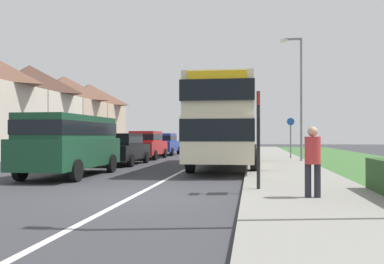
{
  "coord_description": "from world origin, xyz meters",
  "views": [
    {
      "loc": [
        2.83,
        -9.72,
        1.48
      ],
      "look_at": [
        0.67,
        5.08,
        1.6
      ],
      "focal_mm": 38.28,
      "sensor_mm": 36.0,
      "label": 1
    }
  ],
  "objects_px": {
    "parked_van_dark_green": "(71,140)",
    "street_lamp_mid": "(299,90)",
    "parked_car_black": "(122,147)",
    "cycle_route_sign": "(291,136)",
    "parked_car_blue": "(164,143)",
    "parked_car_red": "(147,144)",
    "bus_stop_sign": "(258,133)",
    "double_decker_bus": "(226,121)",
    "pedestrian_at_stop": "(313,158)"
  },
  "relations": [
    {
      "from": "parked_van_dark_green",
      "to": "street_lamp_mid",
      "type": "height_order",
      "value": "street_lamp_mid"
    },
    {
      "from": "parked_car_blue",
      "to": "bus_stop_sign",
      "type": "bearing_deg",
      "value": -71.04
    },
    {
      "from": "parked_van_dark_green",
      "to": "pedestrian_at_stop",
      "type": "xyz_separation_m",
      "value": [
        7.79,
        -4.73,
        -0.32
      ]
    },
    {
      "from": "parked_van_dark_green",
      "to": "double_decker_bus",
      "type": "bearing_deg",
      "value": 43.28
    },
    {
      "from": "parked_van_dark_green",
      "to": "pedestrian_at_stop",
      "type": "bearing_deg",
      "value": -31.26
    },
    {
      "from": "street_lamp_mid",
      "to": "parked_car_black",
      "type": "bearing_deg",
      "value": -164.31
    },
    {
      "from": "parked_van_dark_green",
      "to": "parked_car_blue",
      "type": "distance_m",
      "value": 16.07
    },
    {
      "from": "parked_van_dark_green",
      "to": "cycle_route_sign",
      "type": "height_order",
      "value": "cycle_route_sign"
    },
    {
      "from": "parked_van_dark_green",
      "to": "pedestrian_at_stop",
      "type": "distance_m",
      "value": 9.12
    },
    {
      "from": "pedestrian_at_stop",
      "to": "street_lamp_mid",
      "type": "xyz_separation_m",
      "value": [
        1.18,
        13.06,
        2.89
      ]
    },
    {
      "from": "cycle_route_sign",
      "to": "parked_car_blue",
      "type": "bearing_deg",
      "value": 150.52
    },
    {
      "from": "street_lamp_mid",
      "to": "parked_car_red",
      "type": "bearing_deg",
      "value": 163.9
    },
    {
      "from": "parked_car_black",
      "to": "pedestrian_at_stop",
      "type": "height_order",
      "value": "pedestrian_at_stop"
    },
    {
      "from": "parked_car_black",
      "to": "cycle_route_sign",
      "type": "distance_m",
      "value": 10.23
    },
    {
      "from": "double_decker_bus",
      "to": "parked_car_blue",
      "type": "height_order",
      "value": "double_decker_bus"
    },
    {
      "from": "double_decker_bus",
      "to": "parked_car_black",
      "type": "height_order",
      "value": "double_decker_bus"
    },
    {
      "from": "double_decker_bus",
      "to": "parked_car_red",
      "type": "relative_size",
      "value": 2.45
    },
    {
      "from": "parked_car_red",
      "to": "bus_stop_sign",
      "type": "height_order",
      "value": "bus_stop_sign"
    },
    {
      "from": "parked_car_blue",
      "to": "pedestrian_at_stop",
      "type": "height_order",
      "value": "pedestrian_at_stop"
    },
    {
      "from": "cycle_route_sign",
      "to": "street_lamp_mid",
      "type": "height_order",
      "value": "street_lamp_mid"
    },
    {
      "from": "parked_car_black",
      "to": "street_lamp_mid",
      "type": "distance_m",
      "value": 9.77
    },
    {
      "from": "parked_car_black",
      "to": "parked_car_blue",
      "type": "distance_m",
      "value": 10.25
    },
    {
      "from": "parked_car_black",
      "to": "bus_stop_sign",
      "type": "relative_size",
      "value": 1.71
    },
    {
      "from": "pedestrian_at_stop",
      "to": "street_lamp_mid",
      "type": "distance_m",
      "value": 13.43
    },
    {
      "from": "parked_car_blue",
      "to": "parked_van_dark_green",
      "type": "bearing_deg",
      "value": -89.78
    },
    {
      "from": "parked_car_red",
      "to": "parked_car_blue",
      "type": "xyz_separation_m",
      "value": [
        -0.03,
        5.13,
        -0.05
      ]
    },
    {
      "from": "parked_van_dark_green",
      "to": "street_lamp_mid",
      "type": "xyz_separation_m",
      "value": [
        8.97,
        8.33,
        2.57
      ]
    },
    {
      "from": "parked_van_dark_green",
      "to": "cycle_route_sign",
      "type": "distance_m",
      "value": 14.12
    },
    {
      "from": "parked_car_black",
      "to": "parked_car_blue",
      "type": "xyz_separation_m",
      "value": [
        -0.08,
        10.25,
        0.03
      ]
    },
    {
      "from": "cycle_route_sign",
      "to": "street_lamp_mid",
      "type": "relative_size",
      "value": 0.38
    },
    {
      "from": "parked_car_red",
      "to": "street_lamp_mid",
      "type": "bearing_deg",
      "value": -16.1
    },
    {
      "from": "parked_car_red",
      "to": "street_lamp_mid",
      "type": "distance_m",
      "value": 9.81
    },
    {
      "from": "parked_car_blue",
      "to": "cycle_route_sign",
      "type": "xyz_separation_m",
      "value": [
        8.85,
        -5.0,
        0.53
      ]
    },
    {
      "from": "pedestrian_at_stop",
      "to": "bus_stop_sign",
      "type": "height_order",
      "value": "bus_stop_sign"
    },
    {
      "from": "parked_car_red",
      "to": "pedestrian_at_stop",
      "type": "bearing_deg",
      "value": -63.47
    },
    {
      "from": "double_decker_bus",
      "to": "pedestrian_at_stop",
      "type": "relative_size",
      "value": 6.48
    },
    {
      "from": "parked_car_red",
      "to": "parked_car_blue",
      "type": "distance_m",
      "value": 5.13
    },
    {
      "from": "parked_van_dark_green",
      "to": "bus_stop_sign",
      "type": "height_order",
      "value": "bus_stop_sign"
    },
    {
      "from": "pedestrian_at_stop",
      "to": "cycle_route_sign",
      "type": "height_order",
      "value": "cycle_route_sign"
    },
    {
      "from": "double_decker_bus",
      "to": "parked_car_red",
      "type": "xyz_separation_m",
      "value": [
        -5.34,
        5.93,
        -1.2
      ]
    },
    {
      "from": "double_decker_bus",
      "to": "parked_van_dark_green",
      "type": "height_order",
      "value": "double_decker_bus"
    },
    {
      "from": "parked_van_dark_green",
      "to": "street_lamp_mid",
      "type": "relative_size",
      "value": 0.8
    },
    {
      "from": "parked_car_black",
      "to": "parked_car_red",
      "type": "bearing_deg",
      "value": 90.48
    },
    {
      "from": "parked_van_dark_green",
      "to": "parked_car_red",
      "type": "xyz_separation_m",
      "value": [
        -0.03,
        10.93,
        -0.35
      ]
    },
    {
      "from": "parked_car_blue",
      "to": "bus_stop_sign",
      "type": "height_order",
      "value": "bus_stop_sign"
    },
    {
      "from": "double_decker_bus",
      "to": "parked_van_dark_green",
      "type": "bearing_deg",
      "value": -136.72
    },
    {
      "from": "parked_car_blue",
      "to": "bus_stop_sign",
      "type": "xyz_separation_m",
      "value": [
        6.7,
        -19.5,
        0.64
      ]
    },
    {
      "from": "parked_car_black",
      "to": "cycle_route_sign",
      "type": "height_order",
      "value": "cycle_route_sign"
    },
    {
      "from": "pedestrian_at_stop",
      "to": "cycle_route_sign",
      "type": "xyz_separation_m",
      "value": [
        1.0,
        15.79,
        0.45
      ]
    },
    {
      "from": "parked_car_red",
      "to": "parked_car_blue",
      "type": "relative_size",
      "value": 0.99
    }
  ]
}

